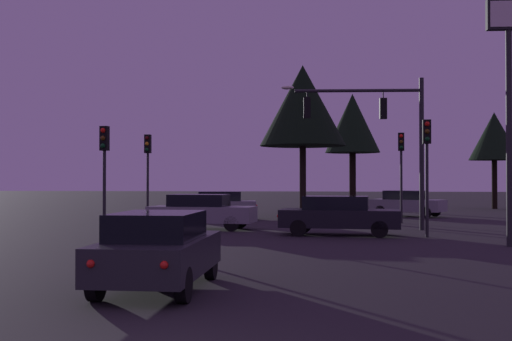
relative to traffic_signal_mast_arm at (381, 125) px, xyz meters
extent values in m
plane|color=#262326|center=(-4.71, 3.78, -4.51)|extent=(168.00, 168.00, 0.00)
cylinder|color=#232326|center=(1.75, 0.10, -1.24)|extent=(0.20, 0.20, 6.54)
cylinder|color=#232326|center=(-0.97, -0.07, 1.49)|extent=(5.45, 0.48, 0.14)
ellipsoid|color=#F4EACC|center=(-3.99, -0.26, 1.64)|extent=(0.56, 0.28, 0.16)
cylinder|color=#232326|center=(0.11, 0.00, 1.33)|extent=(0.05, 0.05, 0.33)
cube|color=black|center=(0.11, 0.00, 0.71)|extent=(0.31, 0.26, 0.90)
sphere|color=red|center=(0.11, 0.14, 0.99)|extent=(0.18, 0.18, 0.18)
sphere|color=#56380C|center=(0.11, 0.14, 0.71)|extent=(0.18, 0.18, 0.18)
sphere|color=#0C4219|center=(0.11, 0.14, 0.43)|extent=(0.18, 0.18, 0.18)
cylinder|color=#232326|center=(-3.15, -0.20, 1.35)|extent=(0.05, 0.05, 0.28)
cube|color=black|center=(-3.15, -0.20, 0.77)|extent=(0.31, 0.26, 0.90)
sphere|color=red|center=(-3.16, -0.06, 1.05)|extent=(0.18, 0.18, 0.18)
sphere|color=#56380C|center=(-3.16, -0.06, 0.77)|extent=(0.18, 0.18, 0.18)
sphere|color=#0C4219|center=(-3.16, -0.06, 0.49)|extent=(0.18, 0.18, 0.18)
cylinder|color=#232326|center=(-10.89, 2.22, -2.79)|extent=(0.12, 0.12, 3.44)
cube|color=black|center=(-10.89, 2.22, -0.62)|extent=(0.30, 0.25, 0.90)
sphere|color=#4C0A0A|center=(-10.90, 2.08, -0.34)|extent=(0.18, 0.18, 0.18)
sphere|color=#F9A319|center=(-10.90, 2.08, -0.62)|extent=(0.18, 0.18, 0.18)
sphere|color=#0C4219|center=(-10.90, 2.08, -0.90)|extent=(0.18, 0.18, 0.18)
cylinder|color=#232326|center=(1.40, -3.30, -2.75)|extent=(0.12, 0.12, 3.51)
cube|color=black|center=(1.40, -3.30, -0.55)|extent=(0.31, 0.25, 0.90)
sphere|color=red|center=(1.39, -3.44, -0.27)|extent=(0.18, 0.18, 0.18)
sphere|color=#56380C|center=(1.39, -3.44, -0.55)|extent=(0.18, 0.18, 0.18)
sphere|color=#0C4219|center=(1.39, -3.44, -0.83)|extent=(0.18, 0.18, 0.18)
cylinder|color=#232326|center=(1.41, 4.30, -2.71)|extent=(0.12, 0.12, 3.59)
cube|color=black|center=(1.41, 4.30, -0.47)|extent=(0.32, 0.27, 0.90)
sphere|color=red|center=(1.40, 4.17, -0.19)|extent=(0.18, 0.18, 0.18)
sphere|color=#56380C|center=(1.40, 4.17, -0.47)|extent=(0.18, 0.18, 0.18)
sphere|color=#0C4219|center=(1.40, 4.17, -0.75)|extent=(0.18, 0.18, 0.18)
cylinder|color=#232326|center=(-10.48, -5.01, -2.90)|extent=(0.12, 0.12, 3.23)
cube|color=black|center=(-10.48, -5.01, -0.83)|extent=(0.32, 0.27, 0.90)
sphere|color=red|center=(-10.49, -5.15, -0.55)|extent=(0.18, 0.18, 0.18)
sphere|color=#56380C|center=(-10.49, -5.15, -0.83)|extent=(0.18, 0.18, 0.18)
sphere|color=#0C4219|center=(-10.49, -5.15, -1.11)|extent=(0.18, 0.18, 0.18)
cube|color=#232328|center=(-5.73, -15.15, -3.85)|extent=(1.81, 3.99, 0.68)
cube|color=black|center=(-5.73, -15.30, -3.25)|extent=(1.55, 2.16, 0.52)
cylinder|color=black|center=(-6.52, -13.84, -4.19)|extent=(0.20, 0.64, 0.64)
cylinder|color=black|center=(-4.93, -13.84, -4.19)|extent=(0.20, 0.64, 0.64)
cylinder|color=black|center=(-6.53, -16.46, -4.19)|extent=(0.20, 0.64, 0.64)
cylinder|color=black|center=(-4.95, -16.47, -4.19)|extent=(0.20, 0.64, 0.64)
sphere|color=red|center=(-6.37, -17.15, -3.75)|extent=(0.14, 0.14, 0.14)
sphere|color=red|center=(-5.12, -17.15, -3.75)|extent=(0.14, 0.14, 0.14)
cube|color=black|center=(-1.83, -2.78, -3.85)|extent=(4.74, 2.31, 0.68)
cube|color=black|center=(-1.98, -2.77, -3.25)|extent=(2.62, 1.85, 0.52)
cylinder|color=black|center=(-0.24, -2.09, -4.19)|extent=(0.66, 0.26, 0.64)
cylinder|color=black|center=(-0.40, -3.76, -4.19)|extent=(0.66, 0.26, 0.64)
cylinder|color=black|center=(-3.25, -1.80, -4.19)|extent=(0.66, 0.26, 0.64)
cylinder|color=black|center=(-3.41, -3.47, -4.19)|extent=(0.66, 0.26, 0.64)
sphere|color=red|center=(-4.05, -1.91, -3.75)|extent=(0.14, 0.14, 0.14)
sphere|color=red|center=(-4.18, -3.22, -3.75)|extent=(0.14, 0.14, 0.14)
cube|color=gray|center=(-7.69, -0.49, -3.85)|extent=(4.69, 2.22, 0.68)
cube|color=black|center=(-7.84, -0.48, -3.25)|extent=(2.59, 1.78, 0.52)
cylinder|color=black|center=(-6.12, 0.17, -4.19)|extent=(0.66, 0.26, 0.64)
cylinder|color=black|center=(-6.27, -1.43, -4.19)|extent=(0.66, 0.26, 0.64)
cylinder|color=black|center=(-9.11, 0.45, -4.19)|extent=(0.66, 0.26, 0.64)
cylinder|color=black|center=(-9.26, -1.15, -4.19)|extent=(0.66, 0.26, 0.64)
sphere|color=red|center=(-9.91, 0.35, -3.75)|extent=(0.14, 0.14, 0.14)
sphere|color=red|center=(-10.03, -0.91, -3.75)|extent=(0.14, 0.14, 0.14)
cube|color=gray|center=(-8.19, 6.41, -3.85)|extent=(4.40, 2.35, 0.68)
cube|color=black|center=(-8.04, 6.43, -3.25)|extent=(2.45, 1.83, 0.52)
cylinder|color=black|center=(-9.45, 5.44, -4.19)|extent=(0.66, 0.29, 0.64)
cylinder|color=black|center=(-9.67, 7.00, -4.19)|extent=(0.66, 0.29, 0.64)
cylinder|color=black|center=(-6.71, 5.83, -4.19)|extent=(0.66, 0.29, 0.64)
cylinder|color=black|center=(-6.93, 7.39, -4.19)|extent=(0.66, 0.29, 0.64)
sphere|color=red|center=(-6.02, 6.09, -3.75)|extent=(0.14, 0.14, 0.14)
sphere|color=red|center=(-6.20, 7.32, -3.75)|extent=(0.14, 0.14, 0.14)
cube|color=gray|center=(2.53, 10.10, -3.85)|extent=(4.49, 3.56, 0.68)
cube|color=black|center=(2.39, 10.17, -3.25)|extent=(2.70, 2.45, 0.52)
cylinder|color=black|center=(4.11, 10.21, -4.19)|extent=(0.66, 0.47, 0.64)
cylinder|color=black|center=(3.34, 8.73, -4.19)|extent=(0.66, 0.47, 0.64)
cylinder|color=black|center=(1.72, 11.47, -4.19)|extent=(0.66, 0.47, 0.64)
cylinder|color=black|center=(0.94, 9.99, -4.19)|extent=(0.66, 0.47, 0.64)
sphere|color=red|center=(1.01, 11.64, -3.75)|extent=(0.14, 0.14, 0.14)
sphere|color=red|center=(0.40, 10.48, -3.75)|extent=(0.14, 0.14, 0.14)
cylinder|color=#232326|center=(3.51, -6.28, -1.00)|extent=(0.20, 0.20, 7.02)
cube|color=black|center=(3.51, -6.28, 3.01)|extent=(1.41, 0.31, 1.00)
cube|color=white|center=(3.52, -6.42, 3.01)|extent=(1.23, 0.07, 0.84)
cylinder|color=black|center=(-0.22, 19.39, -2.43)|extent=(0.49, 0.49, 4.17)
cone|color=black|center=(-0.22, 19.39, 1.85)|extent=(4.06, 4.06, 4.38)
cylinder|color=black|center=(10.22, 20.39, -2.70)|extent=(0.39, 0.39, 3.62)
cone|color=black|center=(10.22, 20.39, 0.88)|extent=(3.67, 3.67, 3.55)
cylinder|color=black|center=(-3.60, 9.05, -2.45)|extent=(0.38, 0.38, 4.12)
cone|color=black|center=(-3.60, 9.05, 1.97)|extent=(5.02, 5.02, 4.71)
camera|label=1|loc=(-2.57, -27.14, -2.35)|focal=43.67mm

